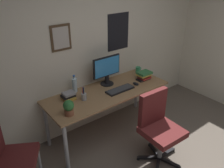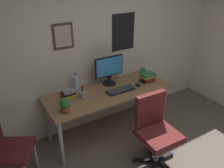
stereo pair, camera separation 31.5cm
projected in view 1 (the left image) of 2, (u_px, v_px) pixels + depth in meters
name	position (u px, v px, depth m)	size (l,w,h in m)	color
wall_back	(96.00, 44.00, 3.39)	(4.40, 0.10, 2.60)	beige
desk	(108.00, 95.00, 3.32)	(1.82, 0.69, 0.73)	#936D47
office_chair	(158.00, 124.00, 2.91)	(0.55, 0.57, 0.95)	#591E1E
side_chair	(9.00, 155.00, 2.47)	(0.57, 0.57, 0.88)	#591E1E
monitor	(107.00, 69.00, 3.38)	(0.46, 0.20, 0.43)	black
keyboard	(120.00, 90.00, 3.30)	(0.43, 0.15, 0.03)	black
computer_mouse	(136.00, 84.00, 3.46)	(0.06, 0.11, 0.04)	black
water_bottle	(75.00, 85.00, 3.23)	(0.07, 0.07, 0.25)	silver
coffee_mug_near	(138.00, 70.00, 3.85)	(0.11, 0.08, 0.10)	#2D8C59
potted_plant	(69.00, 107.00, 2.71)	(0.13, 0.13, 0.20)	brown
pen_cup	(84.00, 96.00, 3.05)	(0.07, 0.07, 0.20)	#9EA0A5
book_stack_left	(144.00, 76.00, 3.60)	(0.23, 0.16, 0.13)	black
book_stack_right	(69.00, 96.00, 3.06)	(0.17, 0.14, 0.10)	gold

